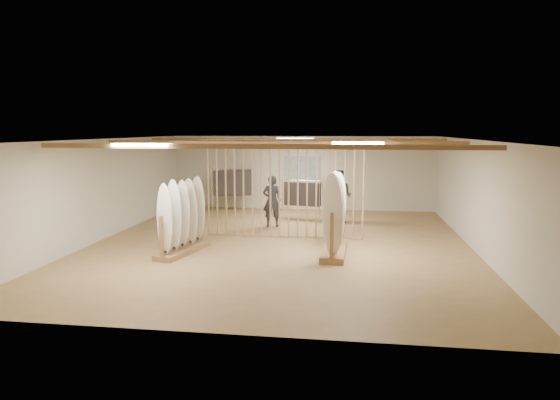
# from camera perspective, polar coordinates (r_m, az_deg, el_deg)

# --- Properties ---
(floor) EXTENTS (12.00, 12.00, 0.00)m
(floor) POSITION_cam_1_polar(r_m,az_deg,el_deg) (13.47, 0.00, -5.06)
(floor) COLOR #A58250
(floor) RESTS_ON ground
(ceiling) EXTENTS (12.00, 12.00, 0.00)m
(ceiling) POSITION_cam_1_polar(r_m,az_deg,el_deg) (13.12, 0.00, 6.93)
(ceiling) COLOR gray
(ceiling) RESTS_ON ground
(wall_back) EXTENTS (12.00, 0.00, 12.00)m
(wall_back) POSITION_cam_1_polar(r_m,az_deg,el_deg) (19.15, 2.54, 3.11)
(wall_back) COLOR beige
(wall_back) RESTS_ON ground
(wall_front) EXTENTS (12.00, 0.00, 12.00)m
(wall_front) POSITION_cam_1_polar(r_m,az_deg,el_deg) (7.42, -6.60, -4.97)
(wall_front) COLOR beige
(wall_front) RESTS_ON ground
(wall_left) EXTENTS (0.00, 12.00, 12.00)m
(wall_left) POSITION_cam_1_polar(r_m,az_deg,el_deg) (14.78, -19.57, 1.16)
(wall_left) COLOR beige
(wall_left) RESTS_ON ground
(wall_right) EXTENTS (0.00, 12.00, 12.00)m
(wall_right) POSITION_cam_1_polar(r_m,az_deg,el_deg) (13.46, 21.57, 0.42)
(wall_right) COLOR beige
(wall_right) RESTS_ON ground
(ceiling_slats) EXTENTS (9.50, 6.12, 0.10)m
(ceiling_slats) POSITION_cam_1_polar(r_m,az_deg,el_deg) (13.12, 0.00, 6.58)
(ceiling_slats) COLOR #987045
(ceiling_slats) RESTS_ON ground
(light_panels) EXTENTS (1.20, 0.35, 0.06)m
(light_panels) POSITION_cam_1_polar(r_m,az_deg,el_deg) (13.12, 0.00, 6.67)
(light_panels) COLOR white
(light_panels) RESTS_ON ground
(bamboo_partition) EXTENTS (4.45, 0.05, 2.78)m
(bamboo_partition) POSITION_cam_1_polar(r_m,az_deg,el_deg) (14.01, 0.46, 1.27)
(bamboo_partition) COLOR tan
(bamboo_partition) RESTS_ON ground
(poster) EXTENTS (1.40, 0.03, 0.90)m
(poster) POSITION_cam_1_polar(r_m,az_deg,el_deg) (19.11, 2.54, 3.70)
(poster) COLOR teal
(poster) RESTS_ON ground
(rack_left) EXTENTS (0.90, 1.97, 1.82)m
(rack_left) POSITION_cam_1_polar(r_m,az_deg,el_deg) (12.61, -11.11, -3.25)
(rack_left) COLOR #987045
(rack_left) RESTS_ON floor
(rack_right) EXTENTS (0.62, 2.14, 2.02)m
(rack_right) POSITION_cam_1_polar(r_m,az_deg,el_deg) (12.36, 6.26, -3.05)
(rack_right) COLOR #987045
(rack_right) RESTS_ON floor
(clothing_rack_a) EXTENTS (1.50, 0.67, 1.63)m
(clothing_rack_a) POSITION_cam_1_polar(r_m,az_deg,el_deg) (18.83, -5.44, 1.96)
(clothing_rack_a) COLOR silver
(clothing_rack_a) RESTS_ON floor
(clothing_rack_b) EXTENTS (1.28, 0.60, 1.40)m
(clothing_rack_b) POSITION_cam_1_polar(r_m,az_deg,el_deg) (16.80, 2.60, 0.73)
(clothing_rack_b) COLOR silver
(clothing_rack_b) RESTS_ON floor
(shopper_a) EXTENTS (0.69, 0.48, 1.85)m
(shopper_a) POSITION_cam_1_polar(r_m,az_deg,el_deg) (15.73, -0.91, 0.29)
(shopper_a) COLOR #2B2D34
(shopper_a) RESTS_ON floor
(shopper_b) EXTENTS (1.19, 1.11, 1.98)m
(shopper_b) POSITION_cam_1_polar(r_m,az_deg,el_deg) (16.47, 6.85, 0.80)
(shopper_b) COLOR #3D3A2F
(shopper_b) RESTS_ON floor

